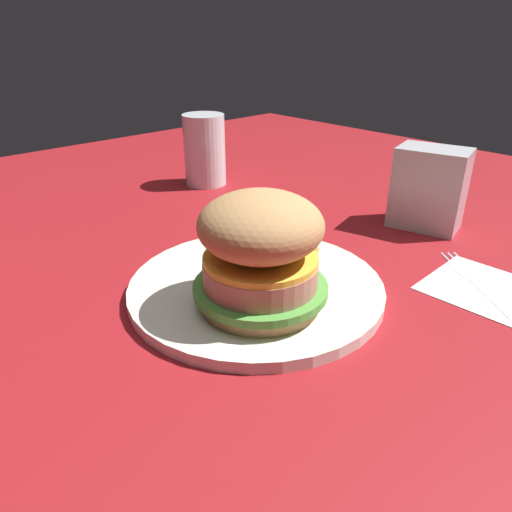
% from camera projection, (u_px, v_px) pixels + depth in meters
% --- Properties ---
extents(ground_plane, '(1.60, 1.60, 0.00)m').
position_uv_depth(ground_plane, '(263.00, 307.00, 0.47)').
color(ground_plane, maroon).
extents(plate, '(0.26, 0.26, 0.01)m').
position_uv_depth(plate, '(256.00, 287.00, 0.50)').
color(plate, silver).
rests_on(plate, ground_plane).
extents(sandwich, '(0.13, 0.13, 0.11)m').
position_uv_depth(sandwich, '(260.00, 251.00, 0.43)').
color(sandwich, tan).
rests_on(sandwich, plate).
extents(fries_pile, '(0.09, 0.08, 0.01)m').
position_uv_depth(fries_pile, '(274.00, 252.00, 0.55)').
color(fries_pile, gold).
rests_on(fries_pile, plate).
extents(napkin, '(0.11, 0.11, 0.00)m').
position_uv_depth(napkin, '(484.00, 288.00, 0.50)').
color(napkin, white).
rests_on(napkin, ground_plane).
extents(fork, '(0.12, 0.15, 0.00)m').
position_uv_depth(fork, '(484.00, 285.00, 0.50)').
color(fork, silver).
rests_on(fork, napkin).
extents(drink_glass, '(0.07, 0.07, 0.12)m').
position_uv_depth(drink_glass, '(205.00, 155.00, 0.81)').
color(drink_glass, silver).
rests_on(drink_glass, ground_plane).
extents(napkin_dispenser, '(0.08, 0.10, 0.11)m').
position_uv_depth(napkin_dispenser, '(426.00, 188.00, 0.64)').
color(napkin_dispenser, '#B7BABF').
rests_on(napkin_dispenser, ground_plane).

